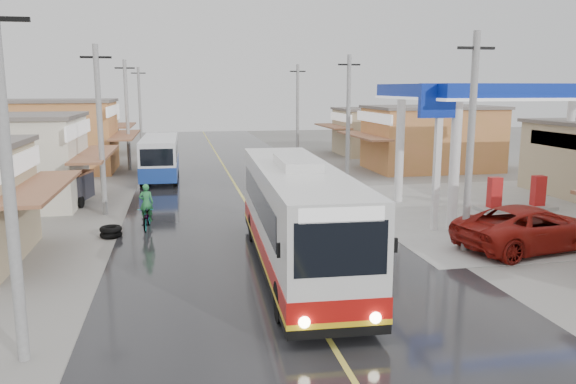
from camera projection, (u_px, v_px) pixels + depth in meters
name	position (u px, v px, depth m)	size (l,w,h in m)	color
ground	(281.00, 261.00, 19.76)	(120.00, 120.00, 0.00)	slate
road	(237.00, 188.00, 34.23)	(12.00, 90.00, 0.02)	black
centre_line	(237.00, 187.00, 34.23)	(0.15, 90.00, 0.01)	#D8CC4C
shopfronts_left	(22.00, 187.00, 34.66)	(11.00, 44.00, 5.20)	tan
shopfronts_right	(487.00, 188.00, 34.18)	(11.00, 44.00, 4.80)	beige
utility_poles_left	(120.00, 189.00, 33.87)	(1.60, 50.00, 8.00)	gray
utility_poles_right	(347.00, 184.00, 35.56)	(1.60, 36.00, 8.00)	gray
coach_bus	(296.00, 217.00, 18.60)	(3.16, 12.15, 3.76)	silver
second_bus	(160.00, 157.00, 37.17)	(2.41, 8.41, 2.78)	silver
jeepney	(531.00, 228.00, 21.14)	(2.76, 5.98, 1.66)	maroon
cyclist	(147.00, 214.00, 24.16)	(0.80, 1.91, 2.01)	black
tricycle_near	(75.00, 186.00, 29.21)	(1.85, 2.46, 1.71)	#26262D
tyre_stack	(111.00, 232.00, 22.93)	(0.90, 0.90, 0.46)	black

